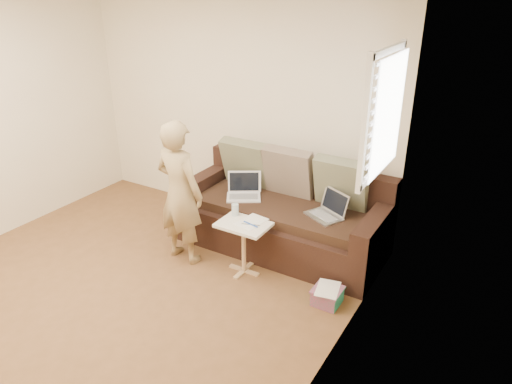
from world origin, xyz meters
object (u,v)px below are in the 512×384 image
Objects in this scene: striped_box at (327,296)px; laptop_white at (244,198)px; person at (180,193)px; side_table at (244,248)px; laptop_silver at (324,217)px; sofa at (282,212)px; drinking_glass at (235,210)px.

laptop_white is at bearing 154.98° from striped_box.
person is 2.75× the size of side_table.
side_table is at bearing -108.82° from laptop_silver.
sofa is 6.05× the size of laptop_white.
side_table is (0.34, -0.54, -0.25)m from laptop_white.
sofa reaches higher than striped_box.
laptop_silver is 0.89m from drinking_glass.
laptop_silver is 0.98× the size of laptop_white.
drinking_glass is (-0.76, -0.46, 0.09)m from laptop_silver.
person is at bearing -150.75° from laptop_white.
person is (-0.78, -0.73, 0.33)m from sofa.
side_table is 2.15× the size of striped_box.
drinking_glass is at bearing -121.43° from laptop_silver.
laptop_white is 0.47m from drinking_glass.
laptop_silver is 0.83m from striped_box.
person reaches higher than sofa.
side_table is at bearing -167.65° from person.
drinking_glass is at bearing 171.68° from striped_box.
person reaches higher than laptop_silver.
laptop_silver is at bearing -30.11° from laptop_white.
drinking_glass reaches higher than laptop_silver.
laptop_silver is at bearing 31.37° from drinking_glass.
drinking_glass reaches higher than striped_box.
laptop_white is 0.76m from person.
striped_box is (1.61, 0.05, -0.67)m from person.
laptop_silver is at bearing -6.29° from sofa.
laptop_silver reaches higher than side_table.
side_table is 0.39m from drinking_glass.
person is (-0.35, -0.64, 0.23)m from laptop_white.
sofa is 0.45m from laptop_white.
sofa is 0.60m from drinking_glass.
side_table is at bearing -89.95° from laptop_white.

